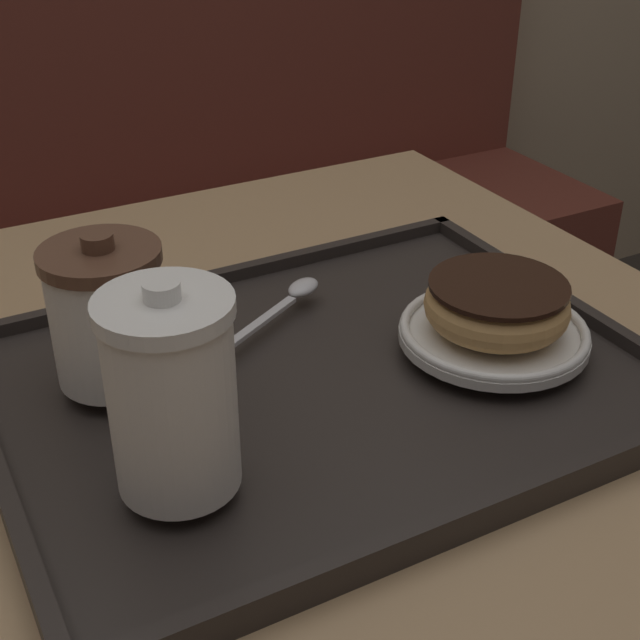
% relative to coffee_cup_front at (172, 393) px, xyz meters
% --- Properties ---
extents(booth_bench, '(1.56, 0.44, 1.00)m').
position_rel_coffee_cup_front_xyz_m(booth_bench, '(0.37, 0.95, -0.49)').
color(booth_bench, brown).
rests_on(booth_bench, ground_plane).
extents(cafe_table, '(0.81, 0.86, 0.72)m').
position_rel_coffee_cup_front_xyz_m(cafe_table, '(0.12, 0.08, -0.27)').
color(cafe_table, tan).
rests_on(cafe_table, ground_plane).
extents(serving_tray, '(0.50, 0.38, 0.02)m').
position_rel_coffee_cup_front_xyz_m(serving_tray, '(0.14, 0.08, -0.08)').
color(serving_tray, '#282321').
rests_on(serving_tray, cafe_table).
extents(coffee_cup_front, '(0.08, 0.08, 0.14)m').
position_rel_coffee_cup_front_xyz_m(coffee_cup_front, '(0.00, 0.00, 0.00)').
color(coffee_cup_front, white).
rests_on(coffee_cup_front, serving_tray).
extents(coffee_cup_rear, '(0.09, 0.09, 0.12)m').
position_rel_coffee_cup_front_xyz_m(coffee_cup_rear, '(-0.00, 0.14, -0.01)').
color(coffee_cup_rear, white).
rests_on(coffee_cup_rear, serving_tray).
extents(plate_with_chocolate_donut, '(0.15, 0.15, 0.01)m').
position_rel_coffee_cup_front_xyz_m(plate_with_chocolate_donut, '(0.28, 0.04, -0.06)').
color(plate_with_chocolate_donut, white).
rests_on(plate_with_chocolate_donut, serving_tray).
extents(donut_chocolate_glazed, '(0.12, 0.12, 0.04)m').
position_rel_coffee_cup_front_xyz_m(donut_chocolate_glazed, '(0.28, 0.04, -0.03)').
color(donut_chocolate_glazed, tan).
rests_on(donut_chocolate_glazed, plate_with_chocolate_donut).
extents(spoon, '(0.13, 0.08, 0.01)m').
position_rel_coffee_cup_front_xyz_m(spoon, '(0.17, 0.18, -0.06)').
color(spoon, silver).
rests_on(spoon, serving_tray).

